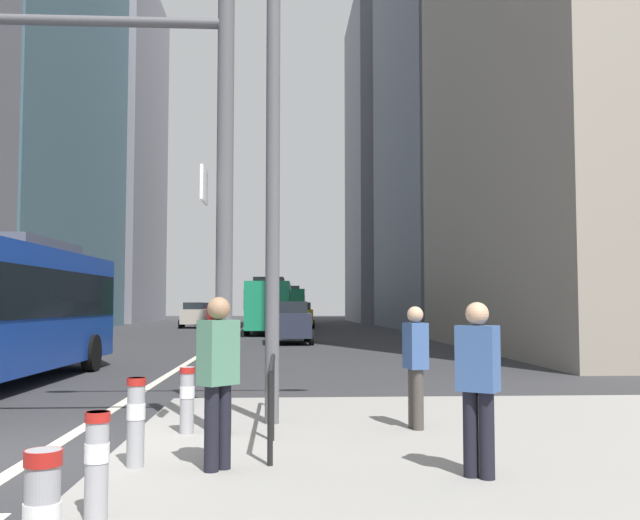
{
  "coord_description": "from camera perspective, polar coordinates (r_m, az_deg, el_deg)",
  "views": [
    {
      "loc": [
        2.92,
        -8.78,
        1.83
      ],
      "look_at": [
        4.67,
        23.73,
        3.86
      ],
      "focal_mm": 39.56,
      "sensor_mm": 36.0,
      "label": 1
    }
  ],
  "objects": [
    {
      "name": "city_bus_red_distant",
      "position": [
        64.36,
        -2.56,
        -3.56
      ],
      "size": [
        2.77,
        10.63,
        3.4
      ],
      "color": "#198456",
      "rests_on": "ground"
    },
    {
      "name": "bollard_right",
      "position": [
        7.71,
        -14.67,
        -12.2
      ],
      "size": [
        0.2,
        0.2,
        0.91
      ],
      "color": "#99999E",
      "rests_on": "median_island"
    },
    {
      "name": "street_lamp_post",
      "position": [
        10.62,
        -3.8,
        15.43
      ],
      "size": [
        5.5,
        0.32,
        8.0
      ],
      "color": "#56565B",
      "rests_on": "median_island"
    },
    {
      "name": "car_receding_near",
      "position": [
        32.81,
        -2.5,
        -5.03
      ],
      "size": [
        2.17,
        4.56,
        1.94
      ],
      "color": "#232838",
      "rests_on": "ground"
    },
    {
      "name": "office_tower_left_mid",
      "position": [
        54.45,
        -23.78,
        11.22
      ],
      "size": [
        10.72,
        24.46,
        30.9
      ],
      "primitive_type": "cube",
      "color": "slate",
      "rests_on": "ground"
    },
    {
      "name": "pedestrian_railing",
      "position": [
        9.51,
        -3.84,
        -9.34
      ],
      "size": [
        0.06,
        4.1,
        0.98
      ],
      "color": "black",
      "rests_on": "median_island"
    },
    {
      "name": "bollard_back",
      "position": [
        9.49,
        -10.7,
        -10.78
      ],
      "size": [
        0.2,
        0.2,
        0.85
      ],
      "color": "#99999E",
      "rests_on": "median_island"
    },
    {
      "name": "office_tower_right_mid",
      "position": [
        56.95,
        12.01,
        17.37
      ],
      "size": [
        11.94,
        21.2,
        44.21
      ],
      "primitive_type": "cube",
      "color": "slate",
      "rests_on": "ground"
    },
    {
      "name": "pedestrian_far",
      "position": [
        9.7,
        7.73,
        -8.09
      ],
      "size": [
        0.3,
        0.42,
        1.64
      ],
      "color": "#423D38",
      "rests_on": "median_island"
    },
    {
      "name": "car_oncoming_mid",
      "position": [
        62.82,
        -8.98,
        -4.3
      ],
      "size": [
        2.06,
        4.05,
        1.94
      ],
      "color": "maroon",
      "rests_on": "ground"
    },
    {
      "name": "median_island",
      "position": [
        8.38,
        15.5,
        -15.51
      ],
      "size": [
        9.0,
        10.0,
        0.15
      ],
      "primitive_type": "cube",
      "color": "gray",
      "rests_on": "ground"
    },
    {
      "name": "car_oncoming_far",
      "position": [
        54.97,
        -10.17,
        -4.39
      ],
      "size": [
        2.21,
        4.23,
        1.94
      ],
      "color": "#B2A899",
      "rests_on": "ground"
    },
    {
      "name": "office_tower_left_far",
      "position": [
        78.73,
        -17.1,
        8.35
      ],
      "size": [
        10.4,
        18.97,
        35.75
      ],
      "primitive_type": "cube",
      "color": "gray",
      "rests_on": "ground"
    },
    {
      "name": "lane_centre_line",
      "position": [
        38.93,
        -7.42,
        -6.23
      ],
      "size": [
        0.2,
        80.0,
        0.01
      ],
      "primitive_type": "cube",
      "color": "beige",
      "rests_on": "ground"
    },
    {
      "name": "traffic_signal_gantry",
      "position": [
        9.94,
        -20.73,
        10.08
      ],
      "size": [
        6.6,
        0.65,
        6.0
      ],
      "color": "#515156",
      "rests_on": "median_island"
    },
    {
      "name": "office_tower_right_far",
      "position": [
        75.62,
        7.79,
        7.74
      ],
      "size": [
        13.65,
        16.65,
        33.24
      ],
      "primitive_type": "cube",
      "color": "gray",
      "rests_on": "ground"
    },
    {
      "name": "city_bus_red_receding",
      "position": [
        44.47,
        -4.03,
        -3.55
      ],
      "size": [
        2.87,
        11.36,
        3.4
      ],
      "color": "#198456",
      "rests_on": "ground"
    },
    {
      "name": "pedestrian_walking",
      "position": [
        7.33,
        -8.24,
        -9.03
      ],
      "size": [
        0.44,
        0.44,
        1.75
      ],
      "color": "black",
      "rests_on": "median_island"
    },
    {
      "name": "pedestrian_waiting",
      "position": [
        7.11,
        12.65,
        -9.43
      ],
      "size": [
        0.45,
        0.42,
        1.7
      ],
      "color": "black",
      "rests_on": "median_island"
    },
    {
      "name": "ground_plane",
      "position": [
        28.99,
        -8.92,
        -7.14
      ],
      "size": [
        160.0,
        160.0,
        0.0
      ],
      "primitive_type": "plane",
      "color": "#303033"
    },
    {
      "name": "bollard_left",
      "position": [
        5.97,
        -17.61,
        -15.11
      ],
      "size": [
        0.2,
        0.2,
        0.83
      ],
      "color": "#99999E",
      "rests_on": "median_island"
    },
    {
      "name": "car_receding_far",
      "position": [
        54.14,
        -1.63,
        -4.46
      ],
      "size": [
        2.09,
        4.45,
        1.94
      ],
      "color": "gold",
      "rests_on": "ground"
    }
  ]
}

